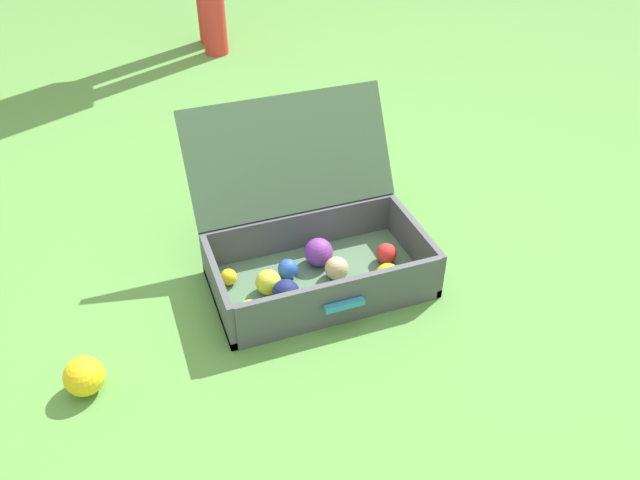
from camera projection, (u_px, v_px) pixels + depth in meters
name	position (u px, v px, depth m)	size (l,w,h in m)	color
ground_plane	(309.00, 287.00, 1.84)	(16.00, 16.00, 0.00)	#569342
open_suitcase	(311.00, 244.00, 1.83)	(0.61, 0.54, 0.45)	#4C7051
stray_ball_on_grass	(84.00, 376.00, 1.51)	(0.10, 0.10, 0.10)	yellow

